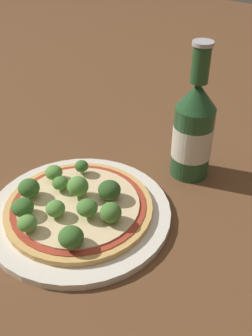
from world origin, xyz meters
name	(u,v)px	position (x,y,z in m)	size (l,w,h in m)	color
ground_plane	(80,216)	(0.00, 0.00, 0.00)	(3.00, 3.00, 0.00)	brown
plate	(79,213)	(0.00, 0.00, 0.01)	(0.29, 0.29, 0.01)	silver
pizza	(77,208)	(0.00, 0.00, 0.02)	(0.23, 0.23, 0.01)	tan
broccoli_floret_0	(109,190)	(0.03, 0.04, 0.04)	(0.04, 0.04, 0.03)	#89A866
broccoli_floret_1	(82,166)	(-0.05, 0.06, 0.04)	(0.02, 0.02, 0.03)	#89A866
broccoli_floret_2	(78,186)	(-0.01, 0.01, 0.05)	(0.03, 0.03, 0.04)	#89A866
broccoli_floret_3	(29,188)	(-0.07, -0.03, 0.04)	(0.03, 0.03, 0.03)	#89A866
broccoli_floret_4	(71,237)	(0.05, -0.07, 0.04)	(0.04, 0.04, 0.03)	#89A866
broccoli_floret_5	(27,223)	(-0.02, -0.09, 0.04)	(0.03, 0.03, 0.03)	#89A866
broccoli_floret_6	(87,208)	(0.03, -0.01, 0.04)	(0.03, 0.03, 0.03)	#89A866
broccoli_floret_7	(60,183)	(-0.05, 0.01, 0.04)	(0.03, 0.03, 0.02)	#89A866
broccoli_floret_8	(23,207)	(-0.05, -0.07, 0.04)	(0.03, 0.03, 0.03)	#89A866
broccoli_floret_9	(55,209)	(-0.01, -0.04, 0.04)	(0.03, 0.03, 0.03)	#89A866
broccoli_floret_10	(111,212)	(0.07, 0.00, 0.04)	(0.03, 0.03, 0.03)	#89A866
broccoli_floret_11	(54,173)	(-0.07, 0.02, 0.04)	(0.03, 0.03, 0.03)	#89A866
beer_bottle	(193,130)	(0.08, 0.21, 0.09)	(0.07, 0.07, 0.24)	#234C28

